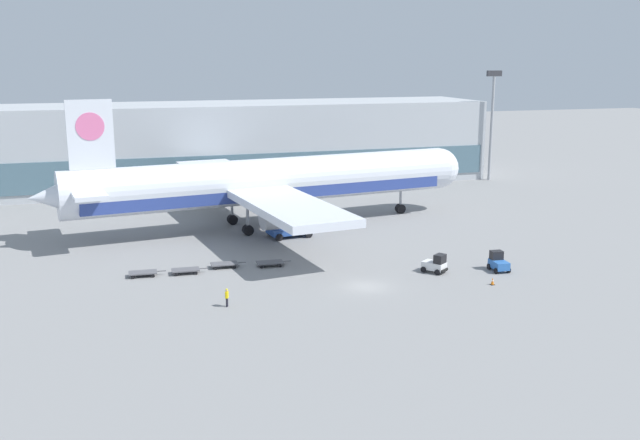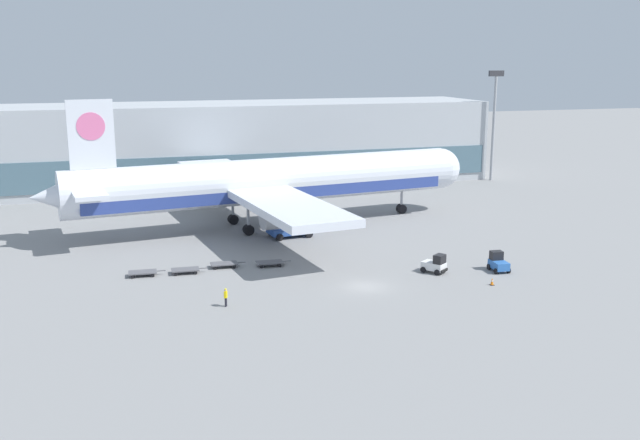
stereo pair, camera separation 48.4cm
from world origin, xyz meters
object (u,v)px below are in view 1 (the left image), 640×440
object	(u,v)px
airplane_main	(264,183)
baggage_tug_mid	(436,264)
baggage_dolly_second	(186,270)
scissor_lift_loader	(289,222)
light_mast	(492,116)
baggage_dolly_lead	(143,273)
baggage_dolly_third	(224,264)
baggage_tug_foreground	(498,262)
baggage_dolly_trail	(270,263)
traffic_cone_near	(493,281)
ground_crew_near	(227,296)

from	to	relation	value
airplane_main	baggage_tug_mid	world-z (taller)	airplane_main
baggage_dolly_second	scissor_lift_loader	bearing A→B (deg)	42.61
light_mast	baggage_dolly_second	world-z (taller)	light_mast
light_mast	baggage_dolly_lead	xyz separation A→B (m)	(-63.44, -41.54, -11.09)
baggage_dolly_third	baggage_tug_foreground	bearing A→B (deg)	-16.67
airplane_main	baggage_dolly_trail	xyz separation A→B (m)	(-3.37, -17.72, -5.45)
airplane_main	traffic_cone_near	bearing A→B (deg)	-69.61
light_mast	baggage_dolly_third	world-z (taller)	light_mast
baggage_tug_foreground	baggage_dolly_third	distance (m)	28.67
baggage_dolly_lead	baggage_dolly_second	bearing A→B (deg)	-1.95
baggage_tug_mid	baggage_dolly_trail	size ratio (longest dim) A/B	0.75
baggage_tug_mid	ground_crew_near	world-z (taller)	baggage_tug_mid
airplane_main	light_mast	bearing A→B (deg)	19.69
light_mast	baggage_dolly_trail	bearing A→B (deg)	-140.28
scissor_lift_loader	baggage_dolly_third	world-z (taller)	scissor_lift_loader
baggage_tug_mid	baggage_dolly_second	bearing A→B (deg)	-141.75
baggage_dolly_trail	ground_crew_near	size ratio (longest dim) A/B	2.20
light_mast	baggage_dolly_third	xyz separation A→B (m)	(-55.01, -40.87, -11.09)
ground_crew_near	traffic_cone_near	size ratio (longest dim) A/B	2.26
scissor_lift_loader	baggage_dolly_trail	bearing A→B (deg)	-121.25
baggage_dolly_third	baggage_dolly_trail	world-z (taller)	same
baggage_dolly_second	baggage_dolly_third	distance (m)	4.29
scissor_lift_loader	baggage_dolly_second	world-z (taller)	scissor_lift_loader
baggage_tug_foreground	light_mast	bearing A→B (deg)	-25.69
baggage_dolly_lead	light_mast	bearing A→B (deg)	35.64
airplane_main	scissor_lift_loader	world-z (taller)	airplane_main
light_mast	baggage_tug_foreground	bearing A→B (deg)	-119.06
scissor_lift_loader	baggage_dolly_lead	bearing A→B (deg)	-155.20
baggage_dolly_lead	scissor_lift_loader	bearing A→B (deg)	34.68
baggage_dolly_lead	baggage_dolly_second	size ratio (longest dim) A/B	1.00
scissor_lift_loader	ground_crew_near	size ratio (longest dim) A/B	3.27
baggage_dolly_third	light_mast	bearing A→B (deg)	39.03
baggage_tug_mid	traffic_cone_near	bearing A→B (deg)	-2.39
scissor_lift_loader	ground_crew_near	world-z (taller)	scissor_lift_loader
airplane_main	baggage_dolly_third	bearing A→B (deg)	-123.16
baggage_dolly_lead	baggage_dolly_third	xyz separation A→B (m)	(8.42, 0.67, 0.00)
baggage_dolly_lead	baggage_dolly_trail	size ratio (longest dim) A/B	1.00
baggage_tug_foreground	baggage_dolly_second	distance (m)	32.37
light_mast	baggage_dolly_lead	size ratio (longest dim) A/B	5.21
baggage_dolly_lead	traffic_cone_near	world-z (taller)	traffic_cone_near
traffic_cone_near	baggage_tug_foreground	bearing A→B (deg)	53.51
scissor_lift_loader	baggage_tug_foreground	distance (m)	26.59
baggage_dolly_lead	baggage_dolly_trail	xyz separation A→B (m)	(13.15, -0.23, 0.00)
baggage_dolly_third	baggage_tug_mid	bearing A→B (deg)	-19.07
light_mast	airplane_main	xyz separation A→B (m)	(-46.92, -24.05, -5.64)
traffic_cone_near	scissor_lift_loader	bearing A→B (deg)	120.14
scissor_lift_loader	baggage_dolly_second	bearing A→B (deg)	-147.27
baggage_dolly_second	baggage_dolly_trail	distance (m)	8.89
light_mast	baggage_dolly_second	bearing A→B (deg)	-144.72
baggage_tug_mid	baggage_dolly_lead	bearing A→B (deg)	-140.10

